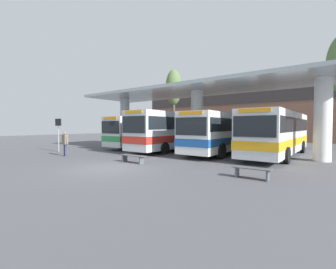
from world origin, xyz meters
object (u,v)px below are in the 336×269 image
at_px(transit_bus_center_bay, 176,130).
at_px(waiting_bench_near_pillar, 133,157).
at_px(poplar_tree_behind_left, 174,89).
at_px(waiting_bench_mid_platform, 252,171).
at_px(parked_car_street, 237,135).
at_px(transit_bus_right_bay, 223,131).
at_px(transit_bus_left_bay, 153,131).
at_px(pedestrian_waiting, 65,141).
at_px(transit_bus_far_right_bay, 278,132).
at_px(info_sign_platform, 58,128).

height_order(transit_bus_center_bay, waiting_bench_near_pillar, transit_bus_center_bay).
bearing_deg(poplar_tree_behind_left, waiting_bench_mid_platform, -46.46).
distance_m(waiting_bench_mid_platform, parked_car_street, 23.56).
bearing_deg(transit_bus_right_bay, transit_bus_left_bay, -7.24).
xyz_separation_m(transit_bus_right_bay, waiting_bench_near_pillar, (-2.42, -7.84, -1.43)).
distance_m(transit_bus_center_bay, parked_car_street, 14.47).
distance_m(transit_bus_center_bay, pedestrian_waiting, 9.41).
bearing_deg(pedestrian_waiting, poplar_tree_behind_left, 98.44).
relative_size(waiting_bench_near_pillar, poplar_tree_behind_left, 0.18).
distance_m(transit_bus_right_bay, transit_bus_far_right_bay, 3.99).
bearing_deg(parked_car_street, transit_bus_right_bay, -72.55).
bearing_deg(parked_car_street, transit_bus_far_right_bay, -57.66).
xyz_separation_m(waiting_bench_mid_platform, parked_car_street, (-8.21, 22.08, 0.61)).
distance_m(poplar_tree_behind_left, parked_car_street, 11.21).
distance_m(transit_bus_right_bay, waiting_bench_mid_platform, 9.15).
height_order(info_sign_platform, poplar_tree_behind_left, poplar_tree_behind_left).
bearing_deg(transit_bus_center_bay, info_sign_platform, 45.64).
xyz_separation_m(waiting_bench_mid_platform, pedestrian_waiting, (-13.04, -0.79, 0.75)).
distance_m(transit_bus_left_bay, pedestrian_waiting, 9.73).
bearing_deg(poplar_tree_behind_left, info_sign_platform, -95.68).
relative_size(waiting_bench_near_pillar, parked_car_street, 0.37).
distance_m(waiting_bench_near_pillar, pedestrian_waiting, 6.23).
bearing_deg(transit_bus_right_bay, info_sign_platform, 32.75).
bearing_deg(transit_bus_left_bay, poplar_tree_behind_left, -74.21).
bearing_deg(info_sign_platform, transit_bus_right_bay, 32.65).
bearing_deg(transit_bus_far_right_bay, waiting_bench_near_pillar, 55.16).
xyz_separation_m(transit_bus_right_bay, poplar_tree_behind_left, (-10.15, 7.57, 5.48)).
bearing_deg(parked_car_street, transit_bus_center_bay, -90.20).
distance_m(pedestrian_waiting, poplar_tree_behind_left, 17.41).
relative_size(waiting_bench_mid_platform, info_sign_platform, 0.55).
xyz_separation_m(transit_bus_center_bay, parked_car_street, (0.76, 14.42, -0.92)).
relative_size(transit_bus_far_right_bay, waiting_bench_mid_platform, 7.49).
distance_m(waiting_bench_mid_platform, info_sign_platform, 16.23).
bearing_deg(waiting_bench_mid_platform, pedestrian_waiting, -176.54).
bearing_deg(pedestrian_waiting, waiting_bench_near_pillar, 10.09).
bearing_deg(transit_bus_right_bay, transit_bus_far_right_bay, -169.01).
bearing_deg(transit_bus_far_right_bay, poplar_tree_behind_left, -24.29).
bearing_deg(transit_bus_left_bay, transit_bus_right_bay, 173.15).
distance_m(waiting_bench_near_pillar, parked_car_street, 22.12).
distance_m(transit_bus_left_bay, info_sign_platform, 9.16).
xyz_separation_m(transit_bus_right_bay, info_sign_platform, (-11.65, -7.47, 0.25)).
height_order(transit_bus_left_bay, transit_bus_right_bay, transit_bus_right_bay).
xyz_separation_m(transit_bus_right_bay, pedestrian_waiting, (-8.55, -8.63, -0.69)).
xyz_separation_m(waiting_bench_near_pillar, parked_car_street, (-1.30, 22.08, 0.61)).
height_order(transit_bus_left_bay, waiting_bench_near_pillar, transit_bus_left_bay).
xyz_separation_m(transit_bus_left_bay, parked_car_street, (4.66, 13.16, -0.76)).
distance_m(waiting_bench_mid_platform, pedestrian_waiting, 13.09).
bearing_deg(transit_bus_right_bay, waiting_bench_mid_platform, 119.91).
distance_m(transit_bus_left_bay, waiting_bench_near_pillar, 10.81).
height_order(transit_bus_center_bay, info_sign_platform, transit_bus_center_bay).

